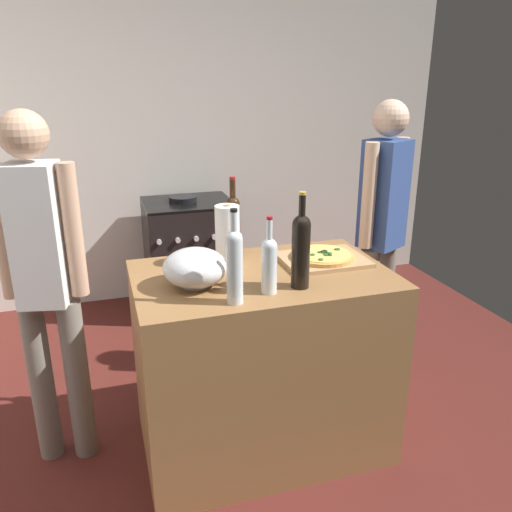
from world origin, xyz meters
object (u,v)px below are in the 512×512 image
Objects in this scene: person_in_stripes at (44,275)px; person_in_red at (382,224)px; paper_towel_roll at (227,236)px; wine_bottle_clear at (233,222)px; mixing_bowl at (195,268)px; wine_bottle_amber at (301,248)px; stove at (190,255)px; pizza at (323,255)px; wine_bottle_green at (235,263)px; wine_bottle_dark at (269,262)px.

person_in_stripes is 1.83m from person_in_red.
wine_bottle_clear is (0.06, 0.12, 0.03)m from paper_towel_roll.
mixing_bowl is 0.66× the size of wine_bottle_amber.
wine_bottle_amber is 0.45× the size of stove.
mixing_bowl is 0.17× the size of person_in_red.
wine_bottle_green is (-0.53, -0.34, 0.14)m from pizza.
mixing_bowl is at bearing 118.68° from wine_bottle_green.
person_in_stripes is (-0.62, 0.26, -0.06)m from mixing_bowl.
person_in_red is (0.99, 0.29, -0.11)m from paper_towel_roll.
wine_bottle_clear is 0.96× the size of wine_bottle_amber.
person_in_red is at bearing 33.95° from wine_bottle_green.
person_in_red is at bearing 23.17° from mixing_bowl.
wine_bottle_green is 2.08m from stove.
stove is at bearing 89.98° from wine_bottle_dark.
wine_bottle_amber is (0.42, -0.14, 0.09)m from mixing_bowl.
pizza is 0.64m from wine_bottle_green.
wine_bottle_clear is at bearing 150.35° from pizza.
paper_towel_roll is 0.18× the size of person_in_stripes.
wine_bottle_green is at bearing -100.69° from paper_towel_roll.
pizza is 0.77× the size of wine_bottle_clear.
mixing_bowl is 0.94× the size of paper_towel_roll.
wine_bottle_green is at bearing -94.68° from stove.
stove is (0.16, 1.97, -0.65)m from wine_bottle_green.
person_in_red is at bearing -53.73° from stove.
person_in_stripes is (-0.90, 0.41, -0.11)m from wine_bottle_dark.
paper_towel_roll reaches higher than mixing_bowl.
pizza is 0.33× the size of stove.
paper_towel_roll is 0.14m from wine_bottle_clear.
wine_bottle_green is 0.23× the size of person_in_stripes.
wine_bottle_green is 0.17m from wine_bottle_dark.
wine_bottle_amber is 0.25× the size of person_in_stripes.
mixing_bowl reaches higher than pizza.
stove is at bearing 94.33° from wine_bottle_amber.
person_in_red is at bearing 35.46° from pizza.
mixing_bowl is 0.17× the size of person_in_stripes.
person_in_red reaches higher than stove.
paper_towel_roll is 0.89× the size of wine_bottle_dark.
wine_bottle_amber is at bearing -71.32° from wine_bottle_clear.
person_in_stripes reaches higher than mixing_bowl.
pizza is at bearing -12.15° from paper_towel_roll.
wine_bottle_dark reaches higher than pizza.
mixing_bowl is at bearing 161.62° from wine_bottle_amber.
person_in_stripes is (-1.04, 0.40, -0.15)m from wine_bottle_amber.
wine_bottle_amber is at bearing -139.84° from person_in_red.
paper_towel_roll is 1.66m from stove.
person_in_stripes is at bearing -171.98° from person_in_red.
pizza is at bearing 37.05° from wine_bottle_dark.
wine_bottle_amber is (0.31, 0.07, 0.01)m from wine_bottle_green.
paper_towel_roll is 0.70× the size of wine_bottle_amber.
wine_bottle_amber reaches higher than mixing_bowl.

